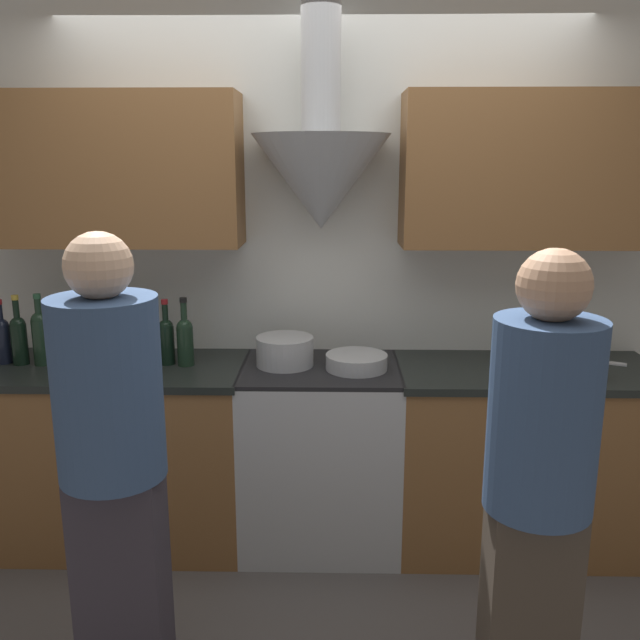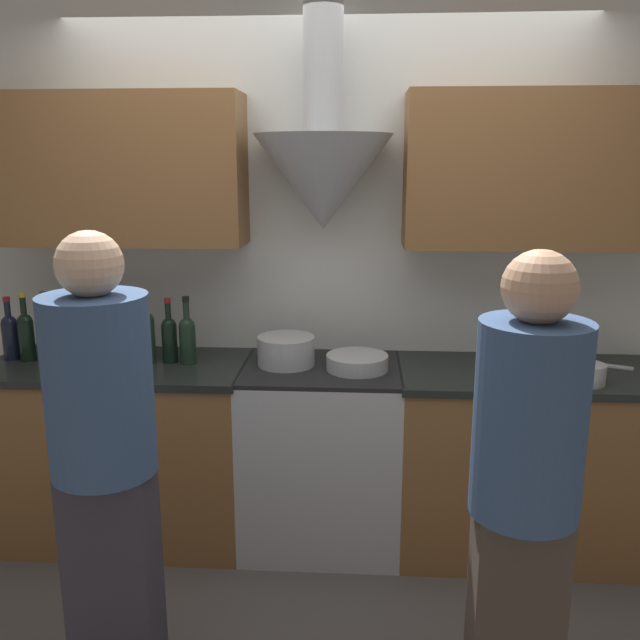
# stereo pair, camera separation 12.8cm
# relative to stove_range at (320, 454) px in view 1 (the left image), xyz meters

# --- Properties ---
(ground_plane) EXTENTS (12.00, 12.00, 0.00)m
(ground_plane) POSITION_rel_stove_range_xyz_m (0.00, -0.31, -0.45)
(ground_plane) COLOR #4C4744
(wall_back) EXTENTS (8.40, 0.64, 2.60)m
(wall_back) POSITION_rel_stove_range_xyz_m (-0.00, 0.26, 1.03)
(wall_back) COLOR silver
(wall_back) RESTS_ON ground_plane
(counter_left) EXTENTS (1.24, 0.62, 0.90)m
(counter_left) POSITION_rel_stove_range_xyz_m (-0.98, -0.00, -0.00)
(counter_left) COLOR brown
(counter_left) RESTS_ON ground_plane
(counter_right) EXTENTS (1.23, 0.62, 0.90)m
(counter_right) POSITION_rel_stove_range_xyz_m (0.98, -0.00, -0.00)
(counter_right) COLOR brown
(counter_right) RESTS_ON ground_plane
(stove_range) EXTENTS (0.75, 0.60, 0.90)m
(stove_range) POSITION_rel_stove_range_xyz_m (0.00, 0.00, 0.00)
(stove_range) COLOR #B7BABC
(stove_range) RESTS_ON ground_plane
(wine_bottle_0) EXTENTS (0.08, 0.08, 0.31)m
(wine_bottle_0) POSITION_rel_stove_range_xyz_m (-1.52, 0.03, 0.57)
(wine_bottle_0) COLOR black
(wine_bottle_0) RESTS_ON counter_left
(wine_bottle_1) EXTENTS (0.07, 0.07, 0.34)m
(wine_bottle_1) POSITION_rel_stove_range_xyz_m (-1.43, 0.01, 0.58)
(wine_bottle_1) COLOR black
(wine_bottle_1) RESTS_ON counter_left
(wine_bottle_2) EXTENTS (0.08, 0.08, 0.34)m
(wine_bottle_2) POSITION_rel_stove_range_xyz_m (-1.32, 0.01, 0.59)
(wine_bottle_2) COLOR black
(wine_bottle_2) RESTS_ON counter_left
(wine_bottle_3) EXTENTS (0.07, 0.07, 0.33)m
(wine_bottle_3) POSITION_rel_stove_range_xyz_m (-1.22, 0.01, 0.58)
(wine_bottle_3) COLOR black
(wine_bottle_3) RESTS_ON counter_left
(wine_bottle_4) EXTENTS (0.08, 0.08, 0.33)m
(wine_bottle_4) POSITION_rel_stove_range_xyz_m (-1.12, 0.01, 0.57)
(wine_bottle_4) COLOR black
(wine_bottle_4) RESTS_ON counter_left
(wine_bottle_5) EXTENTS (0.07, 0.07, 0.31)m
(wine_bottle_5) POSITION_rel_stove_range_xyz_m (-1.03, 0.03, 0.57)
(wine_bottle_5) COLOR black
(wine_bottle_5) RESTS_ON counter_left
(wine_bottle_6) EXTENTS (0.08, 0.08, 0.31)m
(wine_bottle_6) POSITION_rel_stove_range_xyz_m (-0.94, 0.04, 0.57)
(wine_bottle_6) COLOR black
(wine_bottle_6) RESTS_ON counter_left
(wine_bottle_7) EXTENTS (0.07, 0.07, 0.33)m
(wine_bottle_7) POSITION_rel_stove_range_xyz_m (-0.83, 0.01, 0.58)
(wine_bottle_7) COLOR black
(wine_bottle_7) RESTS_ON counter_left
(wine_bottle_8) EXTENTS (0.07, 0.07, 0.31)m
(wine_bottle_8) POSITION_rel_stove_range_xyz_m (-0.73, 0.03, 0.57)
(wine_bottle_8) COLOR black
(wine_bottle_8) RESTS_ON counter_left
(wine_bottle_9) EXTENTS (0.08, 0.08, 0.33)m
(wine_bottle_9) POSITION_rel_stove_range_xyz_m (-0.64, 0.01, 0.57)
(wine_bottle_9) COLOR black
(wine_bottle_9) RESTS_ON counter_left
(stock_pot) EXTENTS (0.27, 0.27, 0.14)m
(stock_pot) POSITION_rel_stove_range_xyz_m (-0.17, 0.02, 0.51)
(stock_pot) COLOR #B7BABC
(stock_pot) RESTS_ON stove_range
(mixing_bowl) EXTENTS (0.29, 0.29, 0.07)m
(mixing_bowl) POSITION_rel_stove_range_xyz_m (0.17, -0.04, 0.48)
(mixing_bowl) COLOR #B7BABC
(mixing_bowl) RESTS_ON stove_range
(orange_fruit) EXTENTS (0.09, 0.09, 0.09)m
(orange_fruit) POSITION_rel_stove_range_xyz_m (1.16, 0.12, 0.49)
(orange_fruit) COLOR orange
(orange_fruit) RESTS_ON counter_right
(saucepan) EXTENTS (0.17, 0.17, 0.09)m
(saucepan) POSITION_rel_stove_range_xyz_m (1.16, -0.17, 0.49)
(saucepan) COLOR #B7BABC
(saucepan) RESTS_ON counter_right
(chefs_knife) EXTENTS (0.21, 0.12, 0.01)m
(chefs_knife) POSITION_rel_stove_range_xyz_m (1.35, 0.09, 0.45)
(chefs_knife) COLOR silver
(chefs_knife) RESTS_ON counter_right
(person_foreground_left) EXTENTS (0.35, 0.35, 1.64)m
(person_foreground_left) POSITION_rel_stove_range_xyz_m (-0.66, -1.01, 0.45)
(person_foreground_left) COLOR #38333D
(person_foreground_left) RESTS_ON ground_plane
(person_foreground_right) EXTENTS (0.32, 0.32, 1.61)m
(person_foreground_right) POSITION_rel_stove_range_xyz_m (0.67, -1.20, 0.44)
(person_foreground_right) COLOR #473D33
(person_foreground_right) RESTS_ON ground_plane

